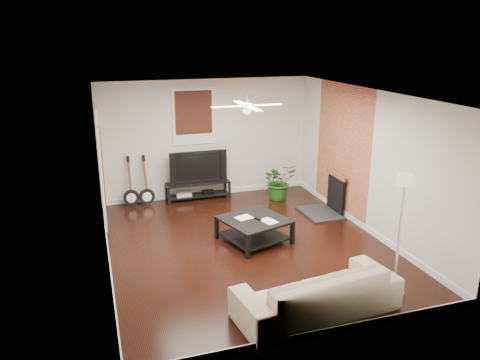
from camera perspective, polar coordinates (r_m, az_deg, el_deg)
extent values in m
cube|color=black|center=(8.94, 0.79, -7.79)|extent=(5.00, 6.00, 0.01)
cube|color=white|center=(8.16, 0.87, 10.33)|extent=(5.00, 6.00, 0.01)
cube|color=silver|center=(11.24, -4.07, 4.96)|extent=(5.00, 0.01, 2.80)
cube|color=silver|center=(5.85, 10.32, -7.07)|extent=(5.00, 0.01, 2.80)
cube|color=silver|center=(8.03, -16.32, -0.72)|extent=(0.01, 6.00, 2.80)
cube|color=silver|center=(9.51, 15.26, 2.12)|extent=(0.01, 6.00, 2.80)
cube|color=#B55D3A|center=(10.33, 12.23, 3.52)|extent=(0.02, 2.20, 2.80)
cube|color=black|center=(10.45, 10.54, -1.59)|extent=(0.80, 1.10, 0.92)
cube|color=#39140F|center=(11.04, -5.62, 7.61)|extent=(1.00, 0.06, 1.30)
cube|color=white|center=(9.90, -16.44, 1.71)|extent=(0.08, 1.00, 2.50)
cube|color=black|center=(11.28, -5.09, -1.27)|extent=(1.51, 0.40, 0.42)
imported|color=black|center=(11.13, -5.19, 1.69)|extent=(1.35, 0.18, 0.78)
cube|color=black|center=(8.99, 1.70, -6.04)|extent=(1.37, 1.37, 0.46)
imported|color=tan|center=(6.86, 9.28, -13.09)|extent=(2.44, 1.21, 0.68)
imported|color=#1F5518|center=(11.22, 4.73, -0.14)|extent=(0.87, 0.78, 0.88)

